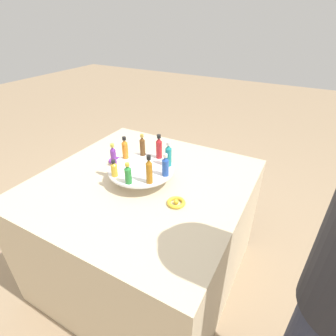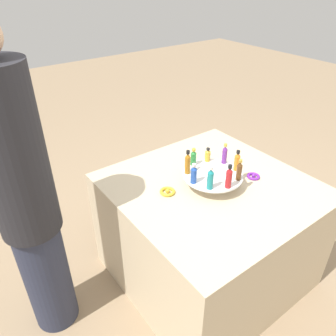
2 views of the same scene
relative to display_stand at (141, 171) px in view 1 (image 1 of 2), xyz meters
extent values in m
plane|color=#997F60|center=(0.00, 0.00, -0.79)|extent=(12.00, 12.00, 0.00)
cube|color=beige|center=(0.00, 0.00, -0.42)|extent=(1.09, 1.09, 0.73)
cylinder|color=white|center=(0.00, 0.00, -0.05)|extent=(0.17, 0.17, 0.01)
cylinder|color=white|center=(0.00, 0.00, -0.02)|extent=(0.09, 0.09, 0.06)
cylinder|color=white|center=(0.00, 0.00, 0.02)|extent=(0.35, 0.35, 0.01)
cylinder|color=#AD6B19|center=(-0.09, -0.11, 0.07)|extent=(0.03, 0.03, 0.10)
cone|color=#AD6B19|center=(-0.09, -0.11, 0.14)|extent=(0.03, 0.03, 0.02)
cylinder|color=black|center=(-0.09, -0.11, 0.16)|extent=(0.02, 0.02, 0.02)
cylinder|color=#234CAD|center=(0.00, -0.15, 0.06)|extent=(0.03, 0.03, 0.08)
cone|color=#234CAD|center=(0.00, -0.15, 0.12)|extent=(0.03, 0.03, 0.02)
cylinder|color=silver|center=(0.00, -0.15, 0.13)|extent=(0.02, 0.02, 0.02)
cylinder|color=teal|center=(0.09, -0.11, 0.07)|extent=(0.03, 0.03, 0.10)
cone|color=teal|center=(0.09, -0.11, 0.13)|extent=(0.03, 0.03, 0.02)
cylinder|color=silver|center=(0.09, -0.11, 0.15)|extent=(0.02, 0.02, 0.02)
cylinder|color=#B21E23|center=(0.14, -0.03, 0.07)|extent=(0.03, 0.03, 0.10)
cone|color=#B21E23|center=(0.14, -0.03, 0.13)|extent=(0.03, 0.03, 0.02)
cylinder|color=black|center=(0.14, -0.03, 0.15)|extent=(0.02, 0.02, 0.02)
cylinder|color=brown|center=(0.13, 0.07, 0.07)|extent=(0.03, 0.03, 0.09)
cone|color=brown|center=(0.13, 0.07, 0.12)|extent=(0.03, 0.03, 0.02)
cylinder|color=#B79338|center=(0.13, 0.07, 0.14)|extent=(0.02, 0.02, 0.02)
cylinder|color=orange|center=(0.05, 0.14, 0.07)|extent=(0.03, 0.03, 0.09)
cone|color=orange|center=(0.05, 0.14, 0.12)|extent=(0.03, 0.03, 0.02)
cylinder|color=black|center=(0.05, 0.14, 0.14)|extent=(0.02, 0.02, 0.02)
cylinder|color=#702D93|center=(-0.05, 0.14, 0.07)|extent=(0.03, 0.03, 0.09)
cone|color=#702D93|center=(-0.05, 0.14, 0.12)|extent=(0.03, 0.03, 0.02)
cylinder|color=gold|center=(-0.05, 0.14, 0.14)|extent=(0.02, 0.02, 0.02)
cylinder|color=gold|center=(-0.13, 0.07, 0.05)|extent=(0.03, 0.03, 0.06)
cone|color=gold|center=(-0.13, 0.07, 0.09)|extent=(0.03, 0.03, 0.01)
cylinder|color=black|center=(-0.13, 0.07, 0.10)|extent=(0.02, 0.02, 0.01)
cylinder|color=#288438|center=(-0.14, -0.03, 0.06)|extent=(0.03, 0.03, 0.08)
cone|color=#288438|center=(-0.14, -0.03, 0.11)|extent=(0.03, 0.03, 0.02)
cylinder|color=gold|center=(-0.14, -0.03, 0.12)|extent=(0.02, 0.02, 0.01)
torus|color=gold|center=(-0.09, -0.25, -0.05)|extent=(0.09, 0.09, 0.02)
sphere|color=gold|center=(-0.09, -0.25, -0.04)|extent=(0.02, 0.02, 0.02)
torus|color=purple|center=(0.09, 0.25, -0.05)|extent=(0.08, 0.08, 0.02)
sphere|color=purple|center=(0.09, 0.25, -0.04)|extent=(0.02, 0.02, 0.02)
camera|label=1|loc=(-0.97, -0.69, 0.73)|focal=28.00mm
camera|label=2|loc=(1.10, -1.14, 1.04)|focal=35.00mm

